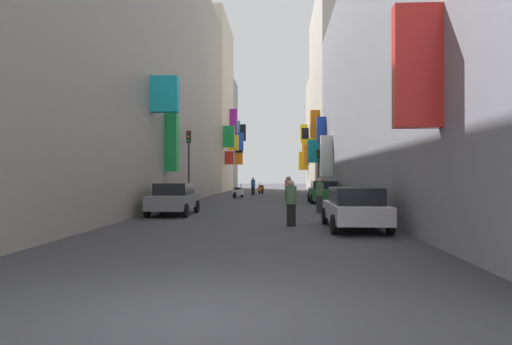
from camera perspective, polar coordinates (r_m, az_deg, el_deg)
ground_plane at (r=35.66m, az=1.19°, el=-3.29°), size 140.00×140.00×0.00m
building_left_near at (r=29.02m, az=-15.88°, el=13.61°), size 7.29×42.07×17.63m
building_left_mid_a at (r=54.90m, az=-6.66°, el=8.36°), size 7.24×11.63×20.36m
building_left_mid_b at (r=63.36m, az=-5.27°, el=4.71°), size 7.36×6.30×14.95m
building_right_near at (r=24.65m, az=19.51°, el=11.49°), size 7.13×35.04×13.72m
building_right_mid_a at (r=50.68m, az=10.89°, el=9.44°), size 7.25×17.67×20.96m
building_right_mid_b at (r=62.58m, az=9.30°, el=4.68°), size 7.23×7.29×14.73m
parked_car_grey at (r=20.87m, az=-10.40°, el=-3.23°), size 1.84×3.92×1.44m
parked_car_silver at (r=15.31m, az=12.41°, el=-4.31°), size 1.86×4.37×1.39m
parked_car_green at (r=30.00m, az=8.55°, el=-2.37°), size 1.89×4.10×1.45m
scooter_green at (r=39.02m, az=4.31°, el=-2.37°), size 0.53×1.78×1.13m
scooter_white at (r=36.13m, az=-2.26°, el=-2.52°), size 0.79×1.81×1.13m
scooter_silver at (r=51.26m, az=4.57°, el=-1.91°), size 0.84×1.84×1.13m
scooter_orange at (r=44.86m, az=0.62°, el=-2.12°), size 0.70×1.78×1.13m
pedestrian_crossing at (r=32.55m, az=4.02°, el=-2.05°), size 0.53×0.53×1.72m
pedestrian_near_left at (r=15.89m, az=4.49°, el=-3.93°), size 0.51×0.51×1.62m
pedestrian_near_right at (r=21.97m, az=8.09°, el=-2.87°), size 0.53×0.53×1.69m
pedestrian_mid_street at (r=34.50m, az=4.24°, el=-1.94°), size 0.51×0.51×1.75m
pedestrian_far_away at (r=41.85m, az=-0.37°, el=-1.75°), size 0.47×0.47×1.64m
traffic_light_near_corner at (r=28.42m, az=-8.54°, el=2.26°), size 0.26×0.34×4.60m
traffic_light_far_corner at (r=40.92m, az=7.90°, el=1.03°), size 0.26×0.34×4.14m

